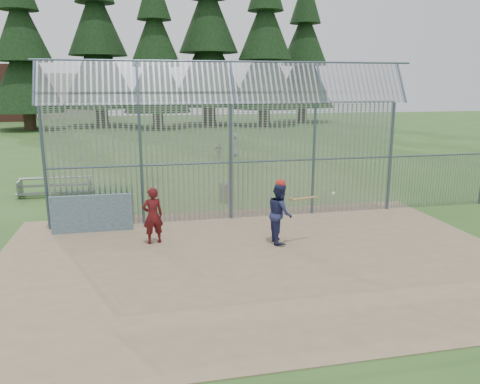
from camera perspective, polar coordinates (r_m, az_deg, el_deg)
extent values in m
plane|color=#2D511E|center=(13.21, 1.84, -7.43)|extent=(120.00, 120.00, 0.00)
cube|color=#756047|center=(12.76, 2.38, -8.15)|extent=(14.00, 10.00, 0.02)
cube|color=#38566B|center=(15.52, -17.60, -2.52)|extent=(2.50, 0.12, 1.20)
imported|color=navy|center=(13.80, 4.88, -2.58)|extent=(0.73, 0.91, 1.79)
imported|color=maroon|center=(13.93, -10.58, -2.84)|extent=(0.69, 0.53, 1.68)
imported|color=gray|center=(30.41, -0.79, 5.78)|extent=(0.87, 0.70, 1.54)
imported|color=slate|center=(29.57, -2.59, 5.05)|extent=(0.64, 0.50, 1.02)
sphere|color=red|center=(13.59, 4.95, 0.97)|extent=(0.29, 0.29, 0.29)
cylinder|color=#AA7F4C|center=(13.77, 7.89, -0.77)|extent=(0.84, 0.28, 0.07)
sphere|color=#AA7F4C|center=(13.63, 6.19, -0.86)|extent=(0.09, 0.09, 0.09)
sphere|color=white|center=(14.03, 11.30, -0.15)|extent=(0.09, 0.09, 0.09)
cylinder|color=gray|center=(18.67, -1.82, -0.18)|extent=(0.52, 0.52, 0.70)
cylinder|color=#9EA0A5|center=(18.59, -1.83, 0.93)|extent=(0.56, 0.56, 0.05)
sphere|color=#9EA0A5|center=(18.57, -1.83, 1.08)|extent=(0.10, 0.10, 0.10)
cube|color=slate|center=(20.92, -21.70, -0.09)|extent=(3.00, 0.25, 0.05)
cube|color=slate|center=(21.20, -21.61, 0.78)|extent=(3.00, 0.25, 0.05)
cube|color=slate|center=(21.50, -21.52, 1.63)|extent=(3.00, 0.25, 0.05)
cube|color=slate|center=(21.51, -25.26, 0.33)|extent=(0.06, 0.90, 0.70)
cube|color=slate|center=(21.03, -17.83, 0.70)|extent=(0.06, 0.90, 0.70)
cylinder|color=#47566B|center=(16.01, -22.74, 2.61)|extent=(0.10, 0.10, 4.00)
cylinder|color=#47566B|center=(15.73, -11.94, 3.17)|extent=(0.10, 0.10, 4.00)
cylinder|color=#47566B|center=(16.01, -1.13, 3.63)|extent=(0.10, 0.10, 4.00)
cylinder|color=#47566B|center=(16.83, 8.97, 3.94)|extent=(0.10, 0.10, 4.00)
cylinder|color=#47566B|center=(18.12, 17.88, 4.11)|extent=(0.10, 0.10, 4.00)
cylinder|color=#47566B|center=(15.81, -1.16, 10.80)|extent=(12.00, 0.07, 0.07)
cylinder|color=#47566B|center=(16.01, -1.13, 3.63)|extent=(12.00, 0.06, 0.06)
cube|color=gray|center=(16.01, -1.13, 3.63)|extent=(12.00, 0.02, 4.00)
cube|color=gray|center=(15.43, -0.90, 13.16)|extent=(12.00, 0.77, 1.31)
cylinder|color=#47566B|center=(18.30, 17.67, 1.01)|extent=(0.08, 0.08, 2.00)
cylinder|color=#332319|center=(53.24, -24.30, 8.59)|extent=(1.19, 1.19, 3.06)
cone|color=black|center=(53.45, -25.21, 17.87)|extent=(7.48, 7.48, 13.94)
cylinder|color=#332319|center=(55.23, -16.48, 9.51)|extent=(1.33, 1.33, 3.42)
cone|color=black|center=(55.57, -17.16, 19.52)|extent=(8.36, 8.36, 15.58)
cylinder|color=#332319|center=(51.14, -9.98, 9.30)|extent=(1.12, 1.12, 2.88)
cone|color=black|center=(51.29, -10.36, 18.43)|extent=(7.04, 7.04, 13.12)
cylinder|color=#332319|center=(54.67, -3.74, 10.07)|extent=(1.40, 1.40, 3.60)
cone|color=black|center=(55.09, -3.91, 20.73)|extent=(8.80, 8.80, 16.40)
cylinder|color=#332319|center=(53.94, 2.99, 9.85)|extent=(1.26, 1.26, 3.24)
cone|color=black|center=(54.21, 3.11, 19.58)|extent=(7.92, 7.92, 14.76)
cylinder|color=#332319|center=(59.55, 7.64, 9.97)|extent=(1.19, 1.19, 3.06)
cone|color=black|center=(59.73, 7.91, 18.30)|extent=(7.48, 7.48, 13.94)
cube|color=#B2A58C|center=(70.60, -19.81, 10.99)|extent=(8.00, 7.00, 6.00)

